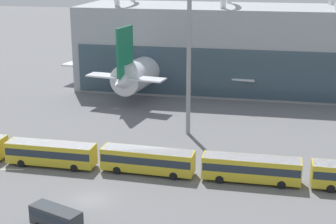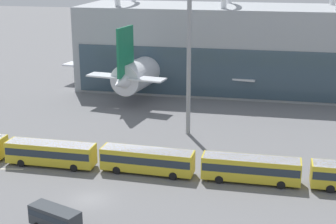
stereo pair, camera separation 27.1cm
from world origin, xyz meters
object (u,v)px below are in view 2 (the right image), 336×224
at_px(airliner_at_gate_far, 157,65).
at_px(service_van_foreground, 55,217).
at_px(shuttle_bus_1, 51,152).
at_px(floodlight_mast, 189,32).
at_px(shuttle_bus_2, 147,159).
at_px(shuttle_bus_3, 251,168).

height_order(airliner_at_gate_far, service_van_foreground, airliner_at_gate_far).
bearing_deg(airliner_at_gate_far, shuttle_bus_1, -176.51).
distance_m(service_van_foreground, floodlight_mast, 35.36).
relative_size(airliner_at_gate_far, floodlight_mast, 1.70).
bearing_deg(shuttle_bus_2, shuttle_bus_1, -176.56).
bearing_deg(shuttle_bus_2, shuttle_bus_3, 2.20).
height_order(shuttle_bus_3, floodlight_mast, floodlight_mast).
xyz_separation_m(shuttle_bus_3, service_van_foreground, (-18.37, -15.32, -0.48)).
height_order(shuttle_bus_2, floodlight_mast, floodlight_mast).
bearing_deg(floodlight_mast, shuttle_bus_2, -98.91).
distance_m(airliner_at_gate_far, shuttle_bus_3, 47.31).
bearing_deg(floodlight_mast, service_van_foreground, -104.46).
distance_m(airliner_at_gate_far, service_van_foreground, 57.74).
bearing_deg(shuttle_bus_3, service_van_foreground, -139.77).
bearing_deg(service_van_foreground, airliner_at_gate_far, -66.30).
bearing_deg(airliner_at_gate_far, shuttle_bus_2, -159.32).
relative_size(shuttle_bus_1, shuttle_bus_3, 1.00).
distance_m(shuttle_bus_1, service_van_foreground, 16.87).
bearing_deg(airliner_at_gate_far, floodlight_mast, -148.09).
bearing_deg(shuttle_bus_1, service_van_foreground, -64.00).
bearing_deg(service_van_foreground, shuttle_bus_3, -119.17).
bearing_deg(service_van_foreground, shuttle_bus_1, -43.75).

